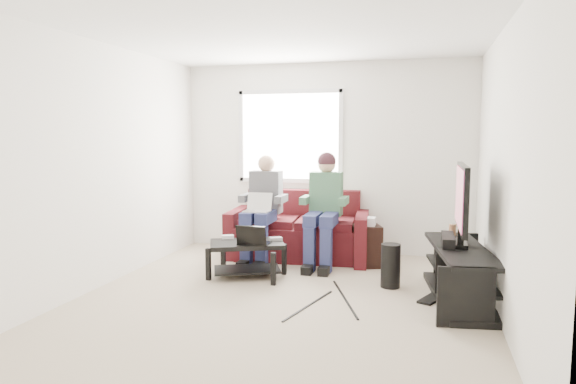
{
  "coord_description": "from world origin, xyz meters",
  "views": [
    {
      "loc": [
        1.33,
        -4.74,
        1.63
      ],
      "look_at": [
        -0.09,
        0.6,
        1.01
      ],
      "focal_mm": 32.0,
      "sensor_mm": 36.0,
      "label": 1
    }
  ],
  "objects_px": {
    "tv": "(462,200)",
    "sofa": "(299,233)",
    "end_table": "(366,244)",
    "coffee_table": "(247,251)",
    "subwoofer": "(391,266)",
    "tv_stand": "(460,276)"
  },
  "relations": [
    {
      "from": "coffee_table",
      "to": "subwoofer",
      "type": "distance_m",
      "value": 1.61
    },
    {
      "from": "tv",
      "to": "end_table",
      "type": "relative_size",
      "value": 1.8
    },
    {
      "from": "end_table",
      "to": "sofa",
      "type": "bearing_deg",
      "value": 164.03
    },
    {
      "from": "sofa",
      "to": "tv",
      "type": "relative_size",
      "value": 1.74
    },
    {
      "from": "sofa",
      "to": "coffee_table",
      "type": "height_order",
      "value": "sofa"
    },
    {
      "from": "tv",
      "to": "subwoofer",
      "type": "height_order",
      "value": "tv"
    },
    {
      "from": "sofa",
      "to": "subwoofer",
      "type": "xyz_separation_m",
      "value": [
        1.28,
        -1.09,
        -0.09
      ]
    },
    {
      "from": "coffee_table",
      "to": "end_table",
      "type": "bearing_deg",
      "value": 34.22
    },
    {
      "from": "sofa",
      "to": "tv",
      "type": "height_order",
      "value": "tv"
    },
    {
      "from": "coffee_table",
      "to": "end_table",
      "type": "xyz_separation_m",
      "value": [
        1.26,
        0.86,
        -0.03
      ]
    },
    {
      "from": "coffee_table",
      "to": "tv",
      "type": "distance_m",
      "value": 2.4
    },
    {
      "from": "tv",
      "to": "coffee_table",
      "type": "bearing_deg",
      "value": 176.99
    },
    {
      "from": "tv_stand",
      "to": "subwoofer",
      "type": "xyz_separation_m",
      "value": [
        -0.69,
        0.25,
        -0.0
      ]
    },
    {
      "from": "tv",
      "to": "subwoofer",
      "type": "relative_size",
      "value": 2.34
    },
    {
      "from": "tv",
      "to": "subwoofer",
      "type": "distance_m",
      "value": 1.03
    },
    {
      "from": "tv_stand",
      "to": "end_table",
      "type": "height_order",
      "value": "end_table"
    },
    {
      "from": "tv",
      "to": "sofa",
      "type": "bearing_deg",
      "value": 147.68
    },
    {
      "from": "sofa",
      "to": "coffee_table",
      "type": "distance_m",
      "value": 1.17
    },
    {
      "from": "sofa",
      "to": "tv_stand",
      "type": "distance_m",
      "value": 2.38
    },
    {
      "from": "tv",
      "to": "end_table",
      "type": "xyz_separation_m",
      "value": [
        -1.04,
        0.98,
        -0.71
      ]
    },
    {
      "from": "sofa",
      "to": "tv",
      "type": "bearing_deg",
      "value": -32.32
    },
    {
      "from": "tv",
      "to": "end_table",
      "type": "distance_m",
      "value": 1.59
    }
  ]
}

